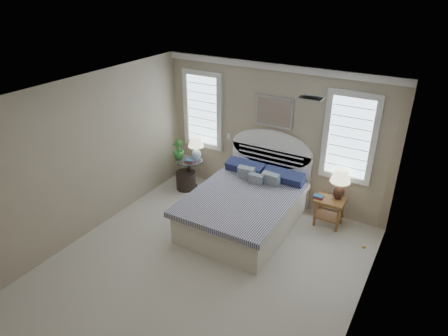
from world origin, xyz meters
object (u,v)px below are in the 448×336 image
bed (246,204)px  lamp_left (196,146)px  side_table_left (189,171)px  lamp_right (340,181)px  nightstand_right (330,206)px  floor_pot (186,180)px

bed → lamp_left: bearing=155.6°
side_table_left → lamp_right: (3.05, 0.21, 0.49)m
side_table_left → nightstand_right: bearing=1.9°
floor_pot → nightstand_right: bearing=3.6°
bed → lamp_left: 1.76m
lamp_left → floor_pot: bearing=-130.9°
floor_pot → lamp_left: (0.16, 0.18, 0.76)m
bed → lamp_left: (-1.52, 0.69, 0.56)m
floor_pot → lamp_right: (3.08, 0.29, 0.69)m
nightstand_right → lamp_left: (-2.82, -0.00, 0.56)m
lamp_left → lamp_right: size_ratio=0.92×
lamp_right → lamp_left: bearing=-177.9°
nightstand_right → floor_pot: (-2.98, -0.19, -0.20)m
nightstand_right → lamp_right: bearing=48.1°
bed → nightstand_right: (1.30, 0.69, 0.00)m
bed → floor_pot: size_ratio=5.52×
floor_pot → lamp_left: size_ratio=0.79×
bed → floor_pot: bed is taller
side_table_left → lamp_right: size_ratio=1.11×
floor_pot → lamp_right: lamp_right is taller
side_table_left → lamp_left: lamp_left is taller
side_table_left → nightstand_right: (2.95, 0.10, -0.00)m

